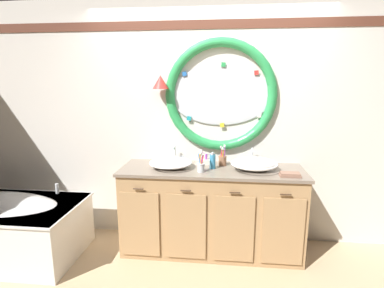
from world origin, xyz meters
TOP-DOWN VIEW (x-y plane):
  - ground_plane at (0.00, 0.00)m, footprint 14.00×14.00m
  - back_wall_assembly at (0.01, 0.58)m, footprint 6.40×0.26m
  - vanity_counter at (0.07, 0.26)m, footprint 1.85×0.62m
  - sink_basin_left at (-0.35, 0.23)m, footprint 0.43×0.43m
  - sink_basin_right at (0.48, 0.23)m, footprint 0.46×0.46m
  - faucet_set_left at (-0.35, 0.47)m, footprint 0.22×0.14m
  - faucet_set_right at (0.48, 0.47)m, footprint 0.24×0.14m
  - toothbrush_holder_left at (-0.03, 0.13)m, footprint 0.08×0.08m
  - toothbrush_holder_right at (0.17, 0.39)m, footprint 0.09×0.09m
  - soap_dispenser at (0.07, 0.26)m, footprint 0.06×0.07m
  - folded_hand_towel at (0.80, 0.07)m, footprint 0.19×0.10m
  - toiletry_basket at (-0.04, 0.42)m, footprint 0.15×0.09m

SIDE VIEW (x-z plane):
  - ground_plane at x=0.00m, z-range 0.00..0.00m
  - vanity_counter at x=0.07m, z-range 0.00..0.89m
  - folded_hand_towel at x=0.80m, z-range 0.89..0.93m
  - toiletry_basket at x=-0.04m, z-range 0.86..0.98m
  - sink_basin_left at x=-0.35m, z-range 0.89..1.00m
  - toothbrush_holder_left at x=-0.03m, z-range 0.84..1.06m
  - toothbrush_holder_right at x=0.17m, z-range 0.84..1.06m
  - sink_basin_right at x=0.48m, z-range 0.89..1.03m
  - faucet_set_right at x=0.48m, z-range 0.87..1.05m
  - faucet_set_left at x=-0.35m, z-range 0.87..1.05m
  - soap_dispenser at x=0.07m, z-range 0.88..1.06m
  - back_wall_assembly at x=0.01m, z-range 0.04..2.64m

